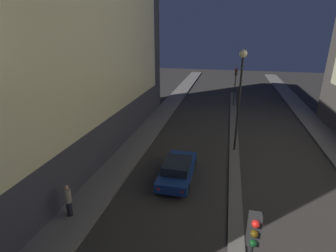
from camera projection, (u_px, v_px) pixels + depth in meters
name	position (u px, v px, depth m)	size (l,w,h in m)	color
building_left	(58.00, 27.00, 17.34)	(6.01, 30.33, 18.81)	#383842
median_strip	(234.00, 141.00, 22.93)	(0.76, 39.10, 0.11)	#56544F
traffic_light_mid	(236.00, 78.00, 32.65)	(0.32, 0.42, 4.73)	black
street_lamp	(241.00, 82.00, 19.37)	(0.55, 0.55, 7.81)	black
car_left_lane	(178.00, 170.00, 16.91)	(1.92, 4.76, 1.47)	navy
pedestrian_on_left_sidewalk	(68.00, 200.00, 13.28)	(0.36, 0.36, 1.79)	black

